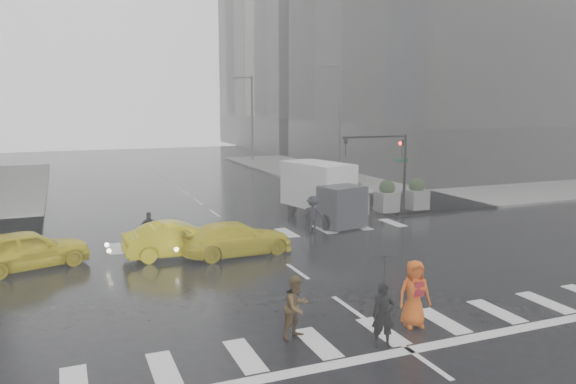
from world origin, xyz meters
name	(u,v)px	position (x,y,z in m)	size (l,w,h in m)	color
ground	(297,271)	(0.00, 0.00, 0.00)	(120.00, 120.00, 0.00)	black
sidewalk_ne	(437,182)	(19.50, 17.50, 0.07)	(35.00, 35.00, 0.15)	slate
building_ne_far	(330,32)	(29.00, 56.00, 16.27)	(26.05, 26.05, 36.00)	#9B9687
road_markings	(297,271)	(0.00, 0.00, 0.01)	(18.00, 48.00, 0.01)	silver
traffic_signal_pole	(390,158)	(9.01, 8.01, 3.22)	(4.45, 0.42, 4.50)	black
street_lamp_near	(338,121)	(10.87, 18.00, 4.95)	(2.15, 0.22, 9.00)	#59595B
street_lamp_far	(251,115)	(10.87, 38.00, 4.95)	(2.15, 0.22, 9.00)	#59595B
planter_west	(356,199)	(7.00, 8.20, 0.98)	(1.10, 1.10, 1.80)	slate
planter_mid	(387,197)	(9.00, 8.20, 0.98)	(1.10, 1.10, 1.80)	slate
planter_east	(417,195)	(11.00, 8.20, 0.98)	(1.10, 1.10, 1.80)	slate
pedestrian_black	(384,286)	(-0.49, -6.80, 1.61)	(1.24, 1.25, 2.43)	black
pedestrian_brown	(297,307)	(-2.36, -5.46, 0.86)	(0.83, 0.65, 1.72)	#4D381B
pedestrian_orange	(414,293)	(1.01, -6.00, 0.96)	(1.03, 0.77, 1.91)	#D34E0E
pedestrian_far_a	(150,229)	(-4.56, 5.78, 0.78)	(0.91, 0.56, 1.56)	black
pedestrian_far_b	(313,214)	(3.22, 5.65, 0.89)	(1.15, 0.64, 1.78)	black
taxi_front	(27,249)	(-9.35, 4.16, 0.76)	(1.80, 4.47, 1.52)	yellow
taxi_mid	(178,239)	(-3.72, 3.77, 0.72)	(1.52, 4.36, 1.44)	yellow
taxi_rear	(236,239)	(-1.42, 3.13, 0.68)	(1.92, 4.17, 1.37)	yellow
box_truck	(324,190)	(4.94, 7.96, 1.62)	(2.14, 5.70, 3.03)	white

